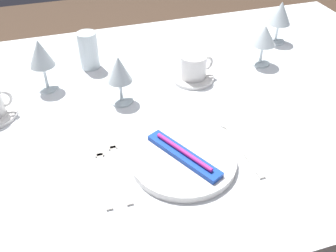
{
  "coord_description": "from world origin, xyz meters",
  "views": [
    {
      "loc": [
        -0.25,
        -0.86,
        1.37
      ],
      "look_at": [
        -0.02,
        -0.13,
        0.76
      ],
      "focal_mm": 40.89,
      "sensor_mm": 36.0,
      "label": 1
    }
  ],
  "objects_px": {
    "fork_inner": "(103,172)",
    "drink_tumbler": "(89,52)",
    "fork_outer": "(118,166)",
    "wine_glass_far": "(119,71)",
    "spoon_soup": "(236,139)",
    "toothbrush_package": "(184,155)",
    "dinner_plate": "(183,160)",
    "coffee_cup_left": "(194,66)",
    "wine_glass_left": "(280,14)",
    "wine_glass_right": "(264,37)",
    "wine_glass_centre": "(40,55)"
  },
  "relations": [
    {
      "from": "fork_outer",
      "to": "wine_glass_right",
      "type": "distance_m",
      "value": 0.65
    },
    {
      "from": "fork_inner",
      "to": "wine_glass_far",
      "type": "relative_size",
      "value": 1.45
    },
    {
      "from": "drink_tumbler",
      "to": "wine_glass_left",
      "type": "bearing_deg",
      "value": -1.82
    },
    {
      "from": "fork_inner",
      "to": "coffee_cup_left",
      "type": "bearing_deg",
      "value": 43.24
    },
    {
      "from": "fork_inner",
      "to": "drink_tumbler",
      "type": "bearing_deg",
      "value": 84.58
    },
    {
      "from": "drink_tumbler",
      "to": "wine_glass_right",
      "type": "bearing_deg",
      "value": -15.66
    },
    {
      "from": "fork_outer",
      "to": "wine_glass_far",
      "type": "xyz_separation_m",
      "value": [
        0.06,
        0.26,
        0.1
      ]
    },
    {
      "from": "dinner_plate",
      "to": "fork_inner",
      "type": "bearing_deg",
      "value": 172.13
    },
    {
      "from": "toothbrush_package",
      "to": "fork_outer",
      "type": "height_order",
      "value": "toothbrush_package"
    },
    {
      "from": "coffee_cup_left",
      "to": "drink_tumbler",
      "type": "xyz_separation_m",
      "value": [
        -0.29,
        0.17,
        0.01
      ]
    },
    {
      "from": "fork_outer",
      "to": "fork_inner",
      "type": "height_order",
      "value": "same"
    },
    {
      "from": "spoon_soup",
      "to": "fork_inner",
      "type": "bearing_deg",
      "value": -178.06
    },
    {
      "from": "wine_glass_far",
      "to": "drink_tumbler",
      "type": "xyz_separation_m",
      "value": [
        -0.06,
        0.23,
        -0.05
      ]
    },
    {
      "from": "toothbrush_package",
      "to": "coffee_cup_left",
      "type": "height_order",
      "value": "coffee_cup_left"
    },
    {
      "from": "dinner_plate",
      "to": "fork_outer",
      "type": "relative_size",
      "value": 1.11
    },
    {
      "from": "wine_glass_centre",
      "to": "wine_glass_far",
      "type": "xyz_separation_m",
      "value": [
        0.2,
        -0.13,
        -0.01
      ]
    },
    {
      "from": "fork_outer",
      "to": "coffee_cup_left",
      "type": "height_order",
      "value": "coffee_cup_left"
    },
    {
      "from": "coffee_cup_left",
      "to": "dinner_plate",
      "type": "bearing_deg",
      "value": -114.02
    },
    {
      "from": "wine_glass_centre",
      "to": "wine_glass_right",
      "type": "xyz_separation_m",
      "value": [
        0.68,
        -0.06,
        -0.02
      ]
    },
    {
      "from": "wine_glass_far",
      "to": "toothbrush_package",
      "type": "bearing_deg",
      "value": -73.92
    },
    {
      "from": "fork_outer",
      "to": "wine_glass_left",
      "type": "bearing_deg",
      "value": 34.32
    },
    {
      "from": "dinner_plate",
      "to": "drink_tumbler",
      "type": "relative_size",
      "value": 2.08
    },
    {
      "from": "fork_inner",
      "to": "wine_glass_right",
      "type": "distance_m",
      "value": 0.68
    },
    {
      "from": "toothbrush_package",
      "to": "wine_glass_far",
      "type": "relative_size",
      "value": 1.42
    },
    {
      "from": "fork_outer",
      "to": "fork_inner",
      "type": "distance_m",
      "value": 0.04
    },
    {
      "from": "fork_outer",
      "to": "drink_tumbler",
      "type": "xyz_separation_m",
      "value": [
        0.01,
        0.49,
        0.05
      ]
    },
    {
      "from": "fork_inner",
      "to": "wine_glass_far",
      "type": "height_order",
      "value": "wine_glass_far"
    },
    {
      "from": "fork_inner",
      "to": "drink_tumbler",
      "type": "height_order",
      "value": "drink_tumbler"
    },
    {
      "from": "dinner_plate",
      "to": "coffee_cup_left",
      "type": "xyz_separation_m",
      "value": [
        0.15,
        0.35,
        0.04
      ]
    },
    {
      "from": "dinner_plate",
      "to": "spoon_soup",
      "type": "xyz_separation_m",
      "value": [
        0.15,
        0.04,
        -0.01
      ]
    },
    {
      "from": "fork_outer",
      "to": "fork_inner",
      "type": "bearing_deg",
      "value": -166.98
    },
    {
      "from": "fork_inner",
      "to": "coffee_cup_left",
      "type": "relative_size",
      "value": 1.97
    },
    {
      "from": "dinner_plate",
      "to": "wine_glass_left",
      "type": "bearing_deg",
      "value": 43.18
    },
    {
      "from": "dinner_plate",
      "to": "wine_glass_right",
      "type": "distance_m",
      "value": 0.55
    },
    {
      "from": "wine_glass_far",
      "to": "wine_glass_centre",
      "type": "bearing_deg",
      "value": 146.12
    },
    {
      "from": "spoon_soup",
      "to": "wine_glass_left",
      "type": "distance_m",
      "value": 0.6
    },
    {
      "from": "wine_glass_left",
      "to": "toothbrush_package",
      "type": "bearing_deg",
      "value": -136.82
    },
    {
      "from": "coffee_cup_left",
      "to": "wine_glass_right",
      "type": "bearing_deg",
      "value": 5.37
    },
    {
      "from": "toothbrush_package",
      "to": "wine_glass_right",
      "type": "xyz_separation_m",
      "value": [
        0.4,
        0.37,
        0.07
      ]
    },
    {
      "from": "toothbrush_package",
      "to": "coffee_cup_left",
      "type": "bearing_deg",
      "value": 65.98
    },
    {
      "from": "toothbrush_package",
      "to": "coffee_cup_left",
      "type": "distance_m",
      "value": 0.38
    },
    {
      "from": "spoon_soup",
      "to": "coffee_cup_left",
      "type": "height_order",
      "value": "coffee_cup_left"
    },
    {
      "from": "fork_outer",
      "to": "wine_glass_far",
      "type": "relative_size",
      "value": 1.56
    },
    {
      "from": "fork_outer",
      "to": "drink_tumbler",
      "type": "distance_m",
      "value": 0.49
    },
    {
      "from": "wine_glass_left",
      "to": "fork_outer",
      "type": "bearing_deg",
      "value": -145.68
    },
    {
      "from": "fork_outer",
      "to": "wine_glass_far",
      "type": "height_order",
      "value": "wine_glass_far"
    },
    {
      "from": "coffee_cup_left",
      "to": "wine_glass_centre",
      "type": "relative_size",
      "value": 0.66
    },
    {
      "from": "wine_glass_left",
      "to": "wine_glass_right",
      "type": "bearing_deg",
      "value": -135.75
    },
    {
      "from": "toothbrush_package",
      "to": "fork_outer",
      "type": "xyz_separation_m",
      "value": [
        -0.15,
        0.03,
        -0.02
      ]
    },
    {
      "from": "spoon_soup",
      "to": "wine_glass_far",
      "type": "height_order",
      "value": "wine_glass_far"
    }
  ]
}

